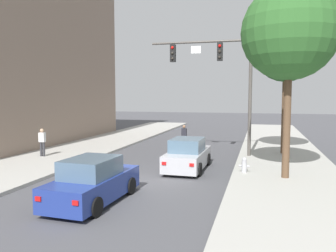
{
  "coord_description": "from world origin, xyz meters",
  "views": [
    {
      "loc": [
        5.19,
        -13.65,
        3.75
      ],
      "look_at": [
        0.13,
        5.12,
        2.0
      ],
      "focal_mm": 36.61,
      "sensor_mm": 36.0,
      "label": 1
    }
  ],
  "objects_px": {
    "car_following_blue": "(93,182)",
    "pedestrian_sidewalk_left_walker": "(42,141)",
    "fire_hydrant": "(244,165)",
    "street_tree_second": "(286,51)",
    "street_tree_nearest": "(290,33)",
    "pedestrian_crossing_road": "(184,135)",
    "car_lead_silver": "(188,155)",
    "traffic_signal_mast": "(221,69)"
  },
  "relations": [
    {
      "from": "car_following_blue",
      "to": "pedestrian_sidewalk_left_walker",
      "type": "bearing_deg",
      "value": 135.16
    },
    {
      "from": "fire_hydrant",
      "to": "street_tree_second",
      "type": "relative_size",
      "value": 0.09
    },
    {
      "from": "street_tree_nearest",
      "to": "street_tree_second",
      "type": "distance_m",
      "value": 6.64
    },
    {
      "from": "car_following_blue",
      "to": "street_tree_second",
      "type": "relative_size",
      "value": 0.52
    },
    {
      "from": "street_tree_nearest",
      "to": "pedestrian_sidewalk_left_walker",
      "type": "bearing_deg",
      "value": 172.39
    },
    {
      "from": "car_following_blue",
      "to": "street_tree_nearest",
      "type": "distance_m",
      "value": 10.09
    },
    {
      "from": "pedestrian_crossing_road",
      "to": "fire_hydrant",
      "type": "xyz_separation_m",
      "value": [
        4.54,
        -7.49,
        -0.41
      ]
    },
    {
      "from": "street_tree_nearest",
      "to": "car_following_blue",
      "type": "bearing_deg",
      "value": -143.44
    },
    {
      "from": "car_lead_silver",
      "to": "fire_hydrant",
      "type": "bearing_deg",
      "value": -11.81
    },
    {
      "from": "pedestrian_crossing_road",
      "to": "street_tree_nearest",
      "type": "relative_size",
      "value": 0.2
    },
    {
      "from": "traffic_signal_mast",
      "to": "pedestrian_sidewalk_left_walker",
      "type": "xyz_separation_m",
      "value": [
        -10.09,
        -3.36,
        -4.26
      ]
    },
    {
      "from": "car_lead_silver",
      "to": "car_following_blue",
      "type": "relative_size",
      "value": 0.99
    },
    {
      "from": "traffic_signal_mast",
      "to": "street_tree_second",
      "type": "height_order",
      "value": "street_tree_second"
    },
    {
      "from": "traffic_signal_mast",
      "to": "pedestrian_crossing_road",
      "type": "bearing_deg",
      "value": 135.25
    },
    {
      "from": "street_tree_second",
      "to": "traffic_signal_mast",
      "type": "bearing_deg",
      "value": -158.52
    },
    {
      "from": "car_lead_silver",
      "to": "pedestrian_crossing_road",
      "type": "relative_size",
      "value": 2.6
    },
    {
      "from": "pedestrian_crossing_road",
      "to": "car_lead_silver",
      "type": "bearing_deg",
      "value": -76.07
    },
    {
      "from": "car_following_blue",
      "to": "pedestrian_sidewalk_left_walker",
      "type": "xyz_separation_m",
      "value": [
        -6.81,
        6.78,
        0.34
      ]
    },
    {
      "from": "car_following_blue",
      "to": "fire_hydrant",
      "type": "relative_size",
      "value": 5.99
    },
    {
      "from": "fire_hydrant",
      "to": "street_tree_nearest",
      "type": "relative_size",
      "value": 0.09
    },
    {
      "from": "pedestrian_sidewalk_left_walker",
      "to": "fire_hydrant",
      "type": "distance_m",
      "value": 11.81
    },
    {
      "from": "fire_hydrant",
      "to": "street_tree_nearest",
      "type": "height_order",
      "value": "street_tree_nearest"
    },
    {
      "from": "car_lead_silver",
      "to": "car_following_blue",
      "type": "distance_m",
      "value": 6.46
    },
    {
      "from": "car_lead_silver",
      "to": "car_following_blue",
      "type": "bearing_deg",
      "value": -108.91
    },
    {
      "from": "pedestrian_sidewalk_left_walker",
      "to": "traffic_signal_mast",
      "type": "bearing_deg",
      "value": 18.41
    },
    {
      "from": "traffic_signal_mast",
      "to": "car_lead_silver",
      "type": "distance_m",
      "value": 6.23
    },
    {
      "from": "car_lead_silver",
      "to": "fire_hydrant",
      "type": "height_order",
      "value": "car_lead_silver"
    },
    {
      "from": "pedestrian_crossing_road",
      "to": "street_tree_nearest",
      "type": "xyz_separation_m",
      "value": [
        6.32,
        -8.04,
        5.48
      ]
    },
    {
      "from": "pedestrian_sidewalk_left_walker",
      "to": "fire_hydrant",
      "type": "xyz_separation_m",
      "value": [
        11.73,
        -1.26,
        -0.56
      ]
    },
    {
      "from": "traffic_signal_mast",
      "to": "fire_hydrant",
      "type": "relative_size",
      "value": 10.42
    },
    {
      "from": "pedestrian_sidewalk_left_walker",
      "to": "pedestrian_crossing_road",
      "type": "relative_size",
      "value": 1.0
    },
    {
      "from": "car_following_blue",
      "to": "fire_hydrant",
      "type": "height_order",
      "value": "car_following_blue"
    },
    {
      "from": "fire_hydrant",
      "to": "car_following_blue",
      "type": "bearing_deg",
      "value": -131.71
    },
    {
      "from": "car_following_blue",
      "to": "fire_hydrant",
      "type": "bearing_deg",
      "value": 48.29
    },
    {
      "from": "fire_hydrant",
      "to": "car_lead_silver",
      "type": "bearing_deg",
      "value": 168.19
    },
    {
      "from": "pedestrian_crossing_road",
      "to": "fire_hydrant",
      "type": "height_order",
      "value": "pedestrian_crossing_road"
    },
    {
      "from": "street_tree_nearest",
      "to": "street_tree_second",
      "type": "relative_size",
      "value": 1.01
    },
    {
      "from": "pedestrian_sidewalk_left_walker",
      "to": "pedestrian_crossing_road",
      "type": "xyz_separation_m",
      "value": [
        7.19,
        6.24,
        -0.15
      ]
    },
    {
      "from": "car_following_blue",
      "to": "street_tree_nearest",
      "type": "height_order",
      "value": "street_tree_nearest"
    },
    {
      "from": "pedestrian_sidewalk_left_walker",
      "to": "car_lead_silver",
      "type": "bearing_deg",
      "value": -4.29
    },
    {
      "from": "pedestrian_crossing_road",
      "to": "fire_hydrant",
      "type": "relative_size",
      "value": 2.28
    },
    {
      "from": "traffic_signal_mast",
      "to": "car_following_blue",
      "type": "relative_size",
      "value": 1.74
    }
  ]
}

